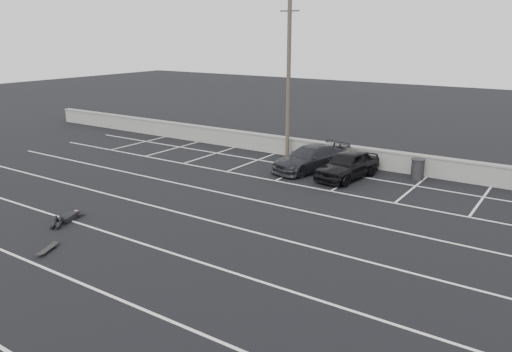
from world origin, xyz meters
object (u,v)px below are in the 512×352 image
Objects in this scene: car_left at (348,165)px; car_right at (310,158)px; utility_pole at (288,81)px; trash_bin at (418,169)px; person at (70,214)px; skateboard at (47,249)px.

car_right is at bearing -179.12° from car_left.
car_left is 6.13m from utility_pole.
car_right reaches higher than trash_bin.
car_left reaches higher than person.
car_right is 12.39m from person.
car_right is 14.12m from skateboard.
car_left is at bearing 46.76° from skateboard.
person is 3.02m from skateboard.
utility_pole is 3.73× the size of person.
car_right is 4.65m from utility_pole.
person is (-4.39, -11.58, -0.44)m from car_right.
trash_bin is (2.95, 1.74, -0.17)m from car_left.
trash_bin is at bearing -0.55° from utility_pole.
trash_bin reaches higher than person.
car_left is 2.26m from car_right.
trash_bin is at bearing 38.67° from car_left.
car_left is at bearing -21.82° from utility_pole.
skateboard is at bearing -82.73° from car_right.
car_left is 3.43m from trash_bin.
car_left is at bearing -149.45° from trash_bin.
utility_pole is (-4.53, 1.82, 3.70)m from car_left.
utility_pole is at bearing 166.30° from car_left.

